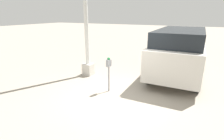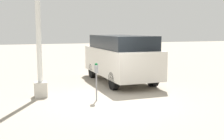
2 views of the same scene
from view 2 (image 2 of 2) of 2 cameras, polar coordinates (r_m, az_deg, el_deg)
The scene contains 4 objects.
ground_plane at distance 9.71m, azimuth 0.05°, elevation -6.35°, with size 80.00×80.00×0.00m, color gray.
parking_meter_near at distance 9.61m, azimuth -3.21°, elevation -0.60°, with size 0.22×0.14×1.32m.
lamp_post at distance 10.36m, azimuth -14.71°, elevation 7.49°, with size 0.44×0.44×6.49m.
parked_van at distance 13.08m, azimuth 1.71°, elevation 2.71°, with size 5.07×2.07×2.18m.
Camera 2 is at (-8.85, 3.17, 2.44)m, focal length 45.00 mm.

